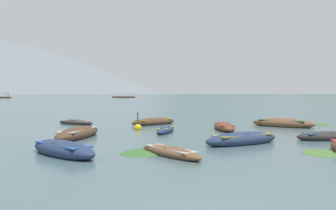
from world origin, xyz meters
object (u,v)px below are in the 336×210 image
rowboat_7 (63,149)px  ferry_0 (124,97)px  rowboat_5 (283,123)px  rowboat_4 (170,152)px  rowboat_6 (224,127)px  rowboat_8 (242,139)px  rowboat_2 (328,137)px  rowboat_10 (154,122)px  rowboat_1 (166,130)px  ferry_1 (0,97)px  rowboat_0 (78,133)px  mooring_buoy (138,128)px  rowboat_3 (76,122)px

rowboat_7 → ferry_0: 164.20m
rowboat_5 → ferry_0: bearing=99.4°
rowboat_4 → rowboat_6: (3.73, 9.07, 0.05)m
rowboat_5 → rowboat_8: rowboat_5 is taller
rowboat_2 → rowboat_10: 12.24m
rowboat_5 → ferry_0: ferry_0 is taller
rowboat_5 → rowboat_1: bearing=-158.2°
rowboat_1 → rowboat_5: size_ratio=0.76×
rowboat_4 → ferry_1: 167.59m
rowboat_4 → rowboat_5: size_ratio=0.78×
rowboat_0 → ferry_1: size_ratio=0.48×
rowboat_6 → rowboat_7: 11.72m
rowboat_6 → rowboat_10: 5.79m
rowboat_7 → mooring_buoy: 9.29m
rowboat_3 → mooring_buoy: mooring_buoy is taller
rowboat_8 → rowboat_4: bearing=-139.4°
rowboat_10 → ferry_1: bearing=117.5°
rowboat_7 → ferry_0: size_ratio=0.31×
rowboat_0 → rowboat_1: size_ratio=1.49×
rowboat_6 → rowboat_3: bearing=158.0°
rowboat_1 → rowboat_6: 3.97m
ferry_1 → rowboat_1: bearing=-63.1°
rowboat_4 → rowboat_0: bearing=130.1°
rowboat_3 → rowboat_7: bearing=-79.1°
rowboat_3 → ferry_0: bearing=94.0°
rowboat_2 → mooring_buoy: size_ratio=2.61×
rowboat_7 → rowboat_0: bearing=96.5°
rowboat_2 → rowboat_6: bearing=129.5°
rowboat_1 → ferry_1: ferry_1 is taller
rowboat_2 → rowboat_7: rowboat_7 is taller
rowboat_0 → rowboat_3: rowboat_0 is taller
rowboat_6 → ferry_1: size_ratio=0.42×
rowboat_0 → mooring_buoy: bearing=53.0°
rowboat_5 → ferry_1: ferry_1 is taller
rowboat_2 → ferry_1: size_ratio=0.33×
rowboat_7 → rowboat_8: size_ratio=0.87×
rowboat_4 → rowboat_6: 9.81m
rowboat_6 → mooring_buoy: mooring_buoy is taller
rowboat_5 → rowboat_7: size_ratio=1.17×
rowboat_6 → rowboat_7: (-7.70, -8.83, 0.03)m
rowboat_8 → rowboat_10: size_ratio=1.11×
rowboat_8 → rowboat_6: bearing=86.5°
rowboat_0 → rowboat_6: (8.29, 3.65, -0.03)m
rowboat_0 → rowboat_1: 5.10m
rowboat_5 → rowboat_2: bearing=-92.1°
rowboat_3 → rowboat_7: rowboat_7 is taller
rowboat_6 → mooring_buoy: 5.42m
ferry_1 → mooring_buoy: 158.54m
rowboat_10 → rowboat_5: bearing=-12.0°
rowboat_6 → rowboat_7: rowboat_7 is taller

